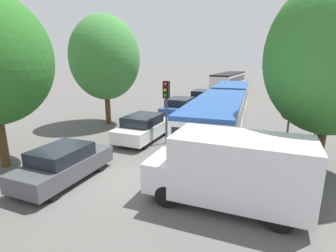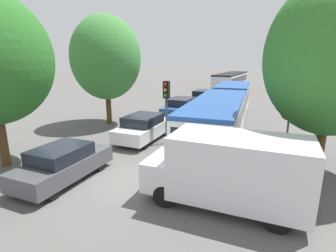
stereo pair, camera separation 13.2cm
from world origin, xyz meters
name	(u,v)px [view 1 (the left image)]	position (x,y,z in m)	size (l,w,h in m)	color
ground_plane	(125,177)	(0.00, 0.00, 0.00)	(200.00, 200.00, 0.00)	#565451
articulated_bus	(224,107)	(1.95, 9.07, 1.41)	(4.05, 16.67, 2.45)	silver
city_bus_rear	(229,80)	(-1.89, 30.35, 1.42)	(2.85, 11.44, 2.45)	silver
queued_car_graphite	(64,164)	(-1.92, -1.16, 0.70)	(1.76, 3.98, 1.37)	#47474C
queued_car_white	(143,127)	(-1.65, 4.56, 0.74)	(1.87, 4.25, 1.46)	white
queued_car_blue	(180,107)	(-1.91, 11.01, 0.77)	(1.95, 4.42, 1.52)	#284799
queued_car_black	(202,98)	(-1.80, 16.82, 0.76)	(1.93, 4.37, 1.51)	black
white_van	(232,169)	(4.20, -0.34, 1.24)	(5.05, 2.12, 2.31)	silver
traffic_light	(166,98)	(-0.22, 4.51, 2.50)	(0.32, 0.36, 3.40)	#56595E
no_entry_sign	(288,126)	(5.72, 3.39, 1.88)	(0.70, 0.08, 2.82)	#56595E
direction_sign_post	(320,102)	(7.05, 6.16, 2.55)	(0.25, 1.40, 3.60)	#56595E
tree_left_mid	(105,58)	(-5.80, 6.92, 4.55)	(4.69, 4.69, 7.36)	#51381E
tree_right_near	(332,61)	(6.94, 3.49, 4.45)	(4.94, 4.94, 7.52)	#51381E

